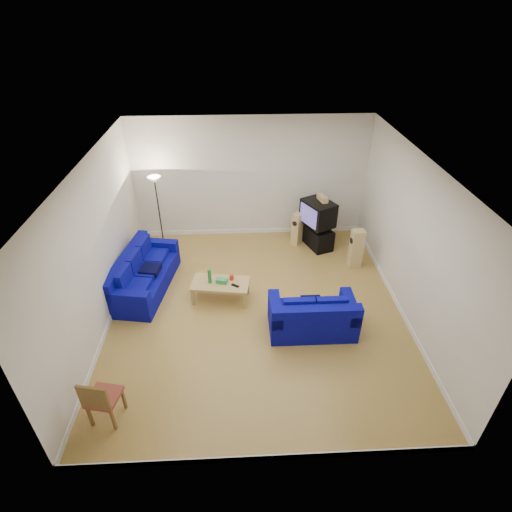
{
  "coord_description": "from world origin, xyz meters",
  "views": [
    {
      "loc": [
        -0.34,
        -6.38,
        5.59
      ],
      "look_at": [
        0.0,
        0.4,
        1.1
      ],
      "focal_mm": 28.0,
      "sensor_mm": 36.0,
      "label": 1
    }
  ],
  "objects_px": {
    "sofa_loveseat": "(313,318)",
    "coffee_table": "(220,285)",
    "sofa_three_seat": "(142,276)",
    "television": "(318,213)",
    "tv_stand": "(317,236)"
  },
  "relations": [
    {
      "from": "sofa_loveseat",
      "to": "coffee_table",
      "type": "xyz_separation_m",
      "value": [
        -1.81,
        1.06,
        0.07
      ]
    },
    {
      "from": "sofa_three_seat",
      "to": "television",
      "type": "xyz_separation_m",
      "value": [
        4.17,
        1.6,
        0.65
      ]
    },
    {
      "from": "sofa_three_seat",
      "to": "coffee_table",
      "type": "bearing_deg",
      "value": 84.36
    },
    {
      "from": "coffee_table",
      "to": "tv_stand",
      "type": "xyz_separation_m",
      "value": [
        2.47,
        2.09,
        -0.12
      ]
    },
    {
      "from": "sofa_loveseat",
      "to": "sofa_three_seat",
      "type": "bearing_deg",
      "value": 156.79
    },
    {
      "from": "sofa_loveseat",
      "to": "coffee_table",
      "type": "bearing_deg",
      "value": 149.69
    },
    {
      "from": "coffee_table",
      "to": "television",
      "type": "distance_m",
      "value": 3.24
    },
    {
      "from": "coffee_table",
      "to": "television",
      "type": "relative_size",
      "value": 1.3
    },
    {
      "from": "sofa_loveseat",
      "to": "television",
      "type": "bearing_deg",
      "value": 79.05
    },
    {
      "from": "sofa_loveseat",
      "to": "tv_stand",
      "type": "relative_size",
      "value": 1.9
    },
    {
      "from": "tv_stand",
      "to": "television",
      "type": "bearing_deg",
      "value": -97.0
    },
    {
      "from": "coffee_table",
      "to": "sofa_loveseat",
      "type": "bearing_deg",
      "value": -30.46
    },
    {
      "from": "sofa_loveseat",
      "to": "television",
      "type": "distance_m",
      "value": 3.26
    },
    {
      "from": "sofa_three_seat",
      "to": "tv_stand",
      "type": "relative_size",
      "value": 2.65
    },
    {
      "from": "sofa_three_seat",
      "to": "tv_stand",
      "type": "xyz_separation_m",
      "value": [
        4.22,
        1.62,
        -0.05
      ]
    }
  ]
}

